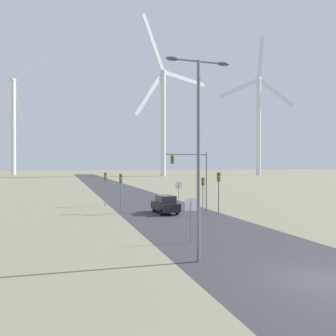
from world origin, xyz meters
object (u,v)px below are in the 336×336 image
object	(u,v)px
traffic_light_post_near_right	(219,184)
wind_turbine_left	(13,116)
traffic_light_mast_overhead	(193,169)
stop_sign_near	(191,212)
stop_sign_far	(179,189)
streetlamp	(198,135)
traffic_light_post_mid_left	(105,182)
traffic_light_post_mid_right	(203,186)
wind_turbine_right	(259,116)
car_approaching	(165,204)
wind_turbine_center	(163,110)
traffic_light_post_near_left	(121,184)

from	to	relation	value
traffic_light_post_near_right	wind_turbine_left	xyz separation A→B (m)	(-37.60, 144.42, 25.42)
traffic_light_post_near_right	traffic_light_mast_overhead	xyz separation A→B (m)	(-1.64, 2.77, 1.42)
stop_sign_near	stop_sign_far	world-z (taller)	stop_sign_far
streetlamp	traffic_light_post_mid_left	distance (m)	24.40
traffic_light_post_mid_right	wind_turbine_right	size ratio (longest dim) A/B	0.05
stop_sign_near	streetlamp	bearing A→B (deg)	-106.43
traffic_light_post_near_right	car_approaching	bearing A→B (deg)	154.72
streetlamp	wind_turbine_left	world-z (taller)	wind_turbine_left
wind_turbine_center	wind_turbine_right	bearing A→B (deg)	1.31
streetlamp	stop_sign_far	distance (m)	23.66
stop_sign_near	wind_turbine_center	xyz separation A→B (m)	(34.17, 117.96, 27.04)
stop_sign_near	wind_turbine_right	distance (m)	147.71
traffic_light_post_near_left	wind_turbine_right	bearing A→B (deg)	50.92
traffic_light_post_near_right	traffic_light_mast_overhead	world-z (taller)	traffic_light_mast_overhead
traffic_light_post_mid_right	wind_turbine_left	distance (m)	146.83
traffic_light_post_mid_right	wind_turbine_left	bearing A→B (deg)	105.29
wind_turbine_left	streetlamp	bearing A→B (deg)	-79.50
stop_sign_near	traffic_light_post_near_right	bearing A→B (deg)	55.34
stop_sign_far	wind_turbine_center	xyz separation A→B (m)	(28.44, 99.64, 27.01)
streetlamp	car_approaching	distance (m)	17.62
traffic_light_post_near_right	stop_sign_near	bearing A→B (deg)	-124.66
car_approaching	traffic_light_post_mid_right	bearing A→B (deg)	26.89
stop_sign_near	traffic_light_post_mid_left	xyz separation A→B (m)	(-2.88, 20.20, 0.96)
stop_sign_near	traffic_light_post_mid_left	bearing A→B (deg)	98.11
traffic_light_post_mid_right	stop_sign_far	bearing A→B (deg)	121.21
traffic_light_post_mid_left	traffic_light_mast_overhead	size ratio (longest dim) A/B	0.64
traffic_light_mast_overhead	wind_turbine_center	bearing A→B (deg)	74.69
stop_sign_near	car_approaching	size ratio (longest dim) A/B	0.68
traffic_light_post_mid_right	wind_turbine_right	bearing A→B (deg)	53.97
stop_sign_far	car_approaching	size ratio (longest dim) A/B	0.69
wind_turbine_left	traffic_light_mast_overhead	bearing A→B (deg)	-75.75
traffic_light_post_near_left	traffic_light_post_mid_right	world-z (taller)	traffic_light_post_near_left
traffic_light_post_near_left	traffic_light_post_mid_left	size ratio (longest dim) A/B	1.00
stop_sign_far	wind_turbine_right	world-z (taller)	wind_turbine_right
traffic_light_post_mid_right	wind_turbine_right	world-z (taller)	wind_turbine_right
stop_sign_far	wind_turbine_right	distance (m)	129.88
stop_sign_far	traffic_light_post_mid_left	xyz separation A→B (m)	(-8.60, 1.88, 0.93)
streetlamp	traffic_light_post_mid_right	xyz separation A→B (m)	(8.74, 19.12, -3.87)
stop_sign_far	traffic_light_mast_overhead	xyz separation A→B (m)	(-0.29, -5.33, 2.47)
stop_sign_far	traffic_light_post_mid_right	bearing A→B (deg)	-58.79
traffic_light_post_near_right	traffic_light_post_mid_left	size ratio (longest dim) A/B	1.04
stop_sign_far	car_approaching	bearing A→B (deg)	-121.10
traffic_light_post_mid_left	wind_turbine_center	xyz separation A→B (m)	(37.05, 97.76, 26.08)
stop_sign_near	traffic_light_mast_overhead	size ratio (longest dim) A/B	0.45
stop_sign_near	traffic_light_mast_overhead	distance (m)	14.30
streetlamp	traffic_light_post_mid_right	bearing A→B (deg)	65.44
streetlamp	traffic_light_mast_overhead	distance (m)	18.21
car_approaching	wind_turbine_left	size ratio (longest dim) A/B	0.07
traffic_light_post_near_left	wind_turbine_right	size ratio (longest dim) A/B	0.06
stop_sign_far	wind_turbine_right	xyz separation A→B (m)	(77.40, 100.76, 26.95)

